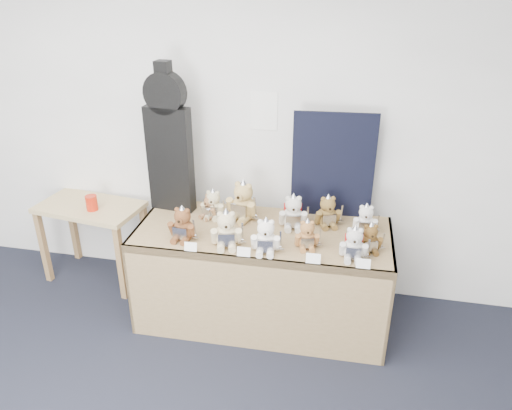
% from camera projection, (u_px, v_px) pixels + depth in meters
% --- Properties ---
extents(room_shell, '(6.00, 6.00, 6.00)m').
position_uv_depth(room_shell, '(264.00, 111.00, 3.80)').
color(room_shell, white).
rests_on(room_shell, floor).
extents(display_table, '(1.89, 0.82, 0.78)m').
position_uv_depth(display_table, '(261.00, 255.00, 3.66)').
color(display_table, olive).
rests_on(display_table, floor).
extents(side_table, '(0.91, 0.59, 0.71)m').
position_uv_depth(side_table, '(91.00, 218.00, 4.25)').
color(side_table, tan).
rests_on(side_table, floor).
extents(guitar_case, '(0.36, 0.14, 1.15)m').
position_uv_depth(guitar_case, '(169.00, 141.00, 3.75)').
color(guitar_case, black).
rests_on(guitar_case, display_table).
extents(navy_board, '(0.61, 0.07, 0.82)m').
position_uv_depth(navy_board, '(333.00, 166.00, 3.71)').
color(navy_board, black).
rests_on(navy_board, display_table).
extents(red_cup, '(0.09, 0.09, 0.13)m').
position_uv_depth(red_cup, '(92.00, 203.00, 4.09)').
color(red_cup, red).
rests_on(red_cup, side_table).
extents(teddy_front_far_left, '(0.22, 0.18, 0.28)m').
position_uv_depth(teddy_front_far_left, '(183.00, 225.00, 3.51)').
color(teddy_front_far_left, brown).
rests_on(teddy_front_far_left, display_table).
extents(teddy_front_left, '(0.25, 0.22, 0.30)m').
position_uv_depth(teddy_front_left, '(227.00, 230.00, 3.42)').
color(teddy_front_left, beige).
rests_on(teddy_front_left, display_table).
extents(teddy_front_centre, '(0.23, 0.19, 0.28)m').
position_uv_depth(teddy_front_centre, '(266.00, 237.00, 3.35)').
color(teddy_front_centre, white).
rests_on(teddy_front_centre, display_table).
extents(teddy_front_right, '(0.19, 0.17, 0.23)m').
position_uv_depth(teddy_front_right, '(307.00, 235.00, 3.41)').
color(teddy_front_right, '#9D6A3B').
rests_on(teddy_front_right, display_table).
extents(teddy_front_far_right, '(0.21, 0.18, 0.26)m').
position_uv_depth(teddy_front_far_right, '(354.00, 245.00, 3.28)').
color(teddy_front_far_right, silver).
rests_on(teddy_front_far_right, display_table).
extents(teddy_front_end, '(0.19, 0.17, 0.23)m').
position_uv_depth(teddy_front_end, '(370.00, 239.00, 3.37)').
color(teddy_front_end, brown).
rests_on(teddy_front_end, display_table).
extents(teddy_back_left, '(0.20, 0.16, 0.25)m').
position_uv_depth(teddy_back_left, '(213.00, 205.00, 3.82)').
color(teddy_back_left, '#C8BC92').
rests_on(teddy_back_left, display_table).
extents(teddy_back_centre_left, '(0.28, 0.26, 0.34)m').
position_uv_depth(teddy_back_centre_left, '(243.00, 202.00, 3.78)').
color(teddy_back_centre_left, tan).
rests_on(teddy_back_centre_left, display_table).
extents(teddy_back_centre_right, '(0.24, 0.21, 0.29)m').
position_uv_depth(teddy_back_centre_right, '(293.00, 213.00, 3.66)').
color(teddy_back_centre_right, silver).
rests_on(teddy_back_centre_right, display_table).
extents(teddy_back_right, '(0.22, 0.21, 0.27)m').
position_uv_depth(teddy_back_right, '(328.00, 212.00, 3.69)').
color(teddy_back_right, olive).
rests_on(teddy_back_right, display_table).
extents(teddy_back_end, '(0.20, 0.16, 0.24)m').
position_uv_depth(teddy_back_end, '(365.00, 220.00, 3.60)').
color(teddy_back_end, white).
rests_on(teddy_back_end, display_table).
extents(teddy_back_far_left, '(0.17, 0.17, 0.21)m').
position_uv_depth(teddy_back_far_left, '(210.00, 207.00, 3.82)').
color(teddy_back_far_left, '#986C47').
rests_on(teddy_back_far_left, display_table).
extents(entry_card_a, '(0.09, 0.02, 0.06)m').
position_uv_depth(entry_card_a, '(191.00, 247.00, 3.38)').
color(entry_card_a, white).
rests_on(entry_card_a, display_table).
extents(entry_card_b, '(0.09, 0.02, 0.07)m').
position_uv_depth(entry_card_b, '(244.00, 252.00, 3.32)').
color(entry_card_b, white).
rests_on(entry_card_b, display_table).
extents(entry_card_c, '(0.10, 0.02, 0.07)m').
position_uv_depth(entry_card_c, '(313.00, 258.00, 3.25)').
color(entry_card_c, white).
rests_on(entry_card_c, display_table).
extents(entry_card_d, '(0.09, 0.02, 0.06)m').
position_uv_depth(entry_card_d, '(363.00, 264.00, 3.19)').
color(entry_card_d, white).
rests_on(entry_card_d, display_table).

